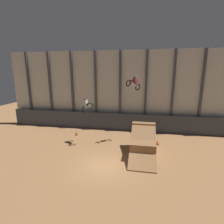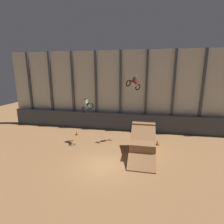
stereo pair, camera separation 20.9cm
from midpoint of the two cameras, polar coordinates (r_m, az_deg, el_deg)
The scene contains 8 objects.
ground_plane at distance 15.61m, azimuth -3.36°, elevation -17.12°, with size 60.00×60.00×0.00m, color #996B42.
arena_back_wall at distance 23.67m, azimuth 2.44°, elevation 6.82°, with size 32.00×0.40×10.56m.
lower_barrier at distance 23.72m, azimuth 2.08°, elevation -3.25°, with size 31.36×0.20×2.38m.
dirt_ramp at distance 17.63m, azimuth 9.74°, elevation -10.16°, with size 2.35×5.26×2.80m.
rider_bike_left_air at distance 19.05m, azimuth -8.45°, elevation 2.08°, with size 1.74×1.65×1.67m.
rider_bike_right_air at distance 19.17m, azimuth 6.77°, elevation 9.36°, with size 1.71×1.68×1.64m.
traffic_cone_near_ramp at distance 22.72m, azimuth -11.81°, elevation -6.68°, with size 0.36×0.36×0.58m.
traffic_cone_arena_edge at distance 20.04m, azimuth 14.32°, elevation -9.54°, with size 0.36×0.36×0.58m.
Camera 1 is at (3.23, -13.10, 7.84)m, focal length 28.00 mm.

